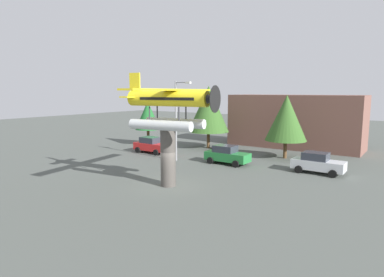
{
  "coord_description": "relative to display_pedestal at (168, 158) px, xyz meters",
  "views": [
    {
      "loc": [
        14.92,
        -18.19,
        6.82
      ],
      "look_at": [
        0.0,
        3.0,
        3.13
      ],
      "focal_mm": 31.03,
      "sensor_mm": 36.0,
      "label": 1
    }
  ],
  "objects": [
    {
      "name": "car_far_silver",
      "position": [
        7.87,
        10.13,
        -1.2
      ],
      "size": [
        4.2,
        2.02,
        1.76
      ],
      "color": "silver",
      "rests_on": "ground"
    },
    {
      "name": "tree_west",
      "position": [
        -14.03,
        13.13,
        1.67
      ],
      "size": [
        3.23,
        3.23,
        5.57
      ],
      "color": "brown",
      "rests_on": "ground"
    },
    {
      "name": "streetlight_primary",
      "position": [
        -4.81,
        7.38,
        2.44
      ],
      "size": [
        1.84,
        0.28,
        7.78
      ],
      "color": "gray",
      "rests_on": "ground"
    },
    {
      "name": "tree_east",
      "position": [
        -6.29,
        15.37,
        2.65
      ],
      "size": [
        4.92,
        4.92,
        7.47
      ],
      "color": "brown",
      "rests_on": "ground"
    },
    {
      "name": "storefront_building",
      "position": [
        1.93,
        22.0,
        1.11
      ],
      "size": [
        15.69,
        5.18,
        6.39
      ],
      "primitive_type": "cube",
      "color": "brown",
      "rests_on": "ground"
    },
    {
      "name": "tree_center_back",
      "position": [
        3.45,
        14.7,
        2.07
      ],
      "size": [
        4.17,
        4.17,
        6.48
      ],
      "color": "brown",
      "rests_on": "ground"
    },
    {
      "name": "car_near_red",
      "position": [
        -9.81,
        9.09,
        -1.2
      ],
      "size": [
        4.2,
        2.02,
        1.76
      ],
      "color": "red",
      "rests_on": "ground"
    },
    {
      "name": "display_pedestal",
      "position": [
        0.0,
        0.0,
        0.0
      ],
      "size": [
        1.1,
        1.1,
        4.17
      ],
      "primitive_type": "cylinder",
      "color": "#4C4742",
      "rests_on": "ground"
    },
    {
      "name": "floatplane_monument",
      "position": [
        0.13,
        0.02,
        3.76
      ],
      "size": [
        7.07,
        10.45,
        4.0
      ],
      "rotation": [
        0.0,
        0.0,
        0.14
      ],
      "color": "silver",
      "rests_on": "display_pedestal"
    },
    {
      "name": "ground_plane",
      "position": [
        0.0,
        0.0,
        -2.09
      ],
      "size": [
        140.0,
        140.0,
        0.0
      ],
      "primitive_type": "plane",
      "color": "#4C514C"
    },
    {
      "name": "car_mid_green",
      "position": [
        -0.13,
        8.92,
        -1.2
      ],
      "size": [
        4.2,
        2.02,
        1.76
      ],
      "color": "#237A38",
      "rests_on": "ground"
    }
  ]
}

